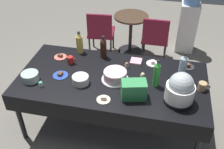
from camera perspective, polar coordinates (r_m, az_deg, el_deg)
ground at (r=3.56m, az=0.00°, el=-10.32°), size 9.00×9.00×0.00m
potluck_table at (r=3.08m, az=0.00°, el=-1.66°), size 2.20×1.10×0.75m
frosted_layer_cake at (r=2.98m, az=0.69°, el=-0.27°), size 0.32×0.32×0.12m
slow_cooker at (r=2.73m, az=14.68°, el=-3.18°), size 0.31×0.31×0.35m
glass_salad_bowl at (r=3.13m, az=-17.44°, el=-0.45°), size 0.20×0.20×0.10m
ceramic_snack_bowl at (r=2.96m, az=-6.89°, el=-1.14°), size 0.19×0.19×0.09m
dessert_plate_white at (r=3.31m, az=8.88°, el=2.50°), size 0.16×0.16×0.05m
dessert_plate_cobalt at (r=3.13m, az=-11.20°, el=-0.11°), size 0.18×0.18×0.04m
dessert_plate_coral at (r=3.46m, az=-11.23°, el=3.86°), size 0.16×0.16×0.04m
dessert_plate_cream at (r=2.75m, az=-1.88°, el=-5.41°), size 0.15×0.15×0.05m
dessert_plate_charcoal at (r=3.35m, az=16.21°, el=1.76°), size 0.16×0.16×0.05m
cupcake_rose at (r=3.05m, az=6.71°, el=-0.17°), size 0.05×0.05×0.07m
cupcake_cocoa at (r=3.21m, az=3.23°, el=2.14°), size 0.05×0.05×0.07m
cupcake_lemon at (r=3.01m, az=-15.30°, el=-2.01°), size 0.05×0.05×0.07m
soda_bottle_water at (r=3.12m, az=15.26°, el=1.98°), size 0.08×0.08×0.30m
soda_bottle_lime_soda at (r=2.89m, az=9.70°, el=0.10°), size 0.07×0.07×0.34m
soda_bottle_cola at (r=3.34m, az=-1.90°, el=5.89°), size 0.08×0.08×0.30m
soda_bottle_ginger_ale at (r=3.46m, az=-7.12°, el=6.86°), size 0.09×0.09×0.30m
coffee_mug_red at (r=3.30m, az=-9.06°, el=3.15°), size 0.12×0.08×0.10m
coffee_mug_tan at (r=3.02m, az=19.17°, el=-2.48°), size 0.13×0.09×0.10m
soda_carton at (r=2.74m, az=4.78°, el=-3.34°), size 0.29×0.22×0.20m
paper_napkin_stack at (r=3.32m, az=5.29°, el=2.91°), size 0.14×0.14×0.02m
maroon_chair_left at (r=4.59m, az=-2.47°, el=9.52°), size 0.48×0.48×0.85m
maroon_chair_right at (r=4.47m, az=9.44°, el=8.22°), size 0.44×0.44×0.85m
round_cafe_table at (r=4.70m, az=4.13°, el=10.24°), size 0.60×0.60×0.72m
water_cooler at (r=4.92m, az=16.35°, el=11.27°), size 0.32×0.32×1.24m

